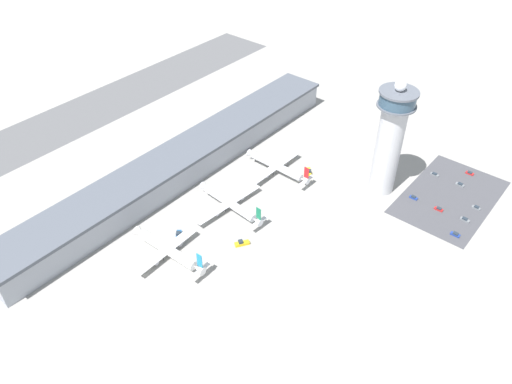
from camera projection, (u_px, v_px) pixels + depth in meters
ground_plane at (289, 231)px, 233.61m from camera, size 1000.00×1000.00×0.00m
terminal_building at (184, 162)px, 263.66m from camera, size 215.71×25.00×15.19m
runway_strip at (80, 116)px, 316.12m from camera, size 323.56×44.00×0.01m
control_tower at (390, 138)px, 238.88m from camera, size 18.24×18.24×61.16m
parking_lot_surface at (450, 197)px, 252.98m from camera, size 64.00×40.00×0.01m
airplane_gate_alpha at (168, 250)px, 218.07m from camera, size 34.52×41.39×13.49m
airplane_gate_bravo at (230, 203)px, 243.05m from camera, size 40.37×41.68×12.34m
airplane_gate_charlie at (277, 166)px, 266.22m from camera, size 37.79×40.75×12.52m
service_truck_catering at (308, 172)px, 267.56m from camera, size 7.27×6.65×2.96m
service_truck_fuel at (178, 236)px, 229.12m from camera, size 7.44×6.83×2.91m
service_truck_baggage at (242, 243)px, 225.73m from camera, size 6.85×5.46×2.71m
car_grey_coupe at (435, 174)px, 266.82m from camera, size 1.87×4.51×1.42m
car_maroon_suv at (414, 198)px, 251.69m from camera, size 1.71×4.07×1.46m
car_yellow_taxi at (460, 185)px, 259.91m from camera, size 2.02×4.48×1.52m
car_red_hatchback at (470, 173)px, 267.78m from camera, size 1.88×4.24×1.37m
car_silver_sedan at (476, 208)px, 245.51m from camera, size 1.76×4.08×1.51m
car_navy_sedan at (439, 209)px, 244.77m from camera, size 1.89×4.29×1.44m
car_black_suv at (465, 220)px, 238.62m from camera, size 1.99×4.48×1.54m
car_white_wagon at (455, 234)px, 230.71m from camera, size 1.94×4.38×1.59m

